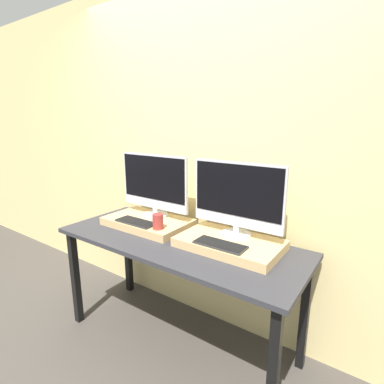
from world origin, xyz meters
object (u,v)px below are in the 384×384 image
(monitor_left, at_px, (154,184))
(keyboard_right, at_px, (220,244))
(monitor_right, at_px, (237,198))
(keyboard_left, at_px, (136,222))
(mug, at_px, (158,222))

(monitor_left, distance_m, keyboard_right, 0.76)
(monitor_left, height_order, monitor_right, same)
(keyboard_left, bearing_deg, keyboard_right, 0.00)
(keyboard_right, bearing_deg, mug, 180.00)
(monitor_left, bearing_deg, mug, -44.38)
(keyboard_right, bearing_deg, keyboard_left, 180.00)
(monitor_right, bearing_deg, keyboard_left, -163.58)
(monitor_left, relative_size, keyboard_right, 1.94)
(mug, bearing_deg, monitor_right, 22.87)
(monitor_left, distance_m, mug, 0.35)
(monitor_left, height_order, mug, monitor_left)
(monitor_left, relative_size, monitor_right, 1.00)
(keyboard_left, relative_size, monitor_right, 0.51)
(keyboard_left, distance_m, mug, 0.21)
(monitor_left, relative_size, keyboard_left, 1.94)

